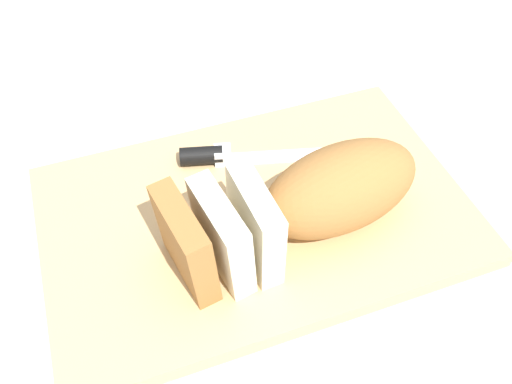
% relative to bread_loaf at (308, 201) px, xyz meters
% --- Properties ---
extents(ground_plane, '(3.00, 3.00, 0.00)m').
position_rel_bread_loaf_xyz_m(ground_plane, '(0.04, -0.05, -0.07)').
color(ground_plane, beige).
extents(cutting_board, '(0.49, 0.32, 0.02)m').
position_rel_bread_loaf_xyz_m(cutting_board, '(0.04, -0.05, -0.06)').
color(cutting_board, tan).
rests_on(cutting_board, ground_plane).
extents(bread_loaf, '(0.29, 0.11, 0.10)m').
position_rel_bread_loaf_xyz_m(bread_loaf, '(0.00, 0.00, 0.00)').
color(bread_loaf, '#996633').
rests_on(bread_loaf, cutting_board).
extents(bread_knife, '(0.25, 0.09, 0.02)m').
position_rel_bread_loaf_xyz_m(bread_knife, '(0.04, -0.13, -0.04)').
color(bread_knife, silver).
rests_on(bread_knife, cutting_board).
extents(crumb_near_knife, '(0.01, 0.01, 0.01)m').
position_rel_bread_loaf_xyz_m(crumb_near_knife, '(0.10, -0.05, -0.05)').
color(crumb_near_knife, tan).
rests_on(crumb_near_knife, cutting_board).
extents(crumb_near_loaf, '(0.01, 0.01, 0.01)m').
position_rel_bread_loaf_xyz_m(crumb_near_loaf, '(0.07, -0.07, -0.05)').
color(crumb_near_loaf, tan).
rests_on(crumb_near_loaf, cutting_board).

